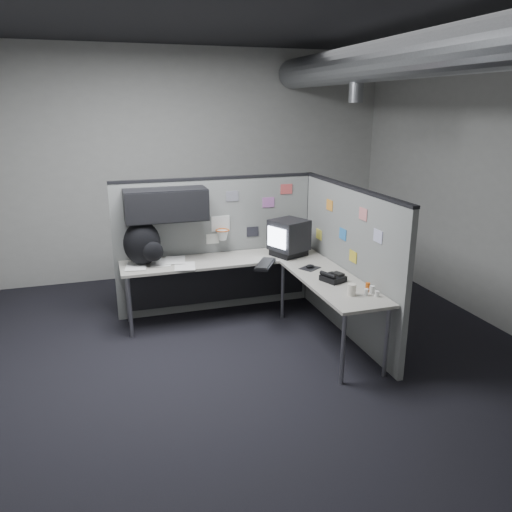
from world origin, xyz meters
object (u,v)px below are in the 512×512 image
object	(u,v)px
desk	(250,274)
keyboard	(265,264)
phone	(333,278)
backpack	(143,244)
monitor	(289,237)

from	to	relation	value
desk	keyboard	xyz separation A→B (m)	(0.14, -0.11, 0.14)
phone	backpack	size ratio (longest dim) A/B	0.54
keyboard	backpack	xyz separation A→B (m)	(-1.26, 0.43, 0.22)
desk	monitor	size ratio (longest dim) A/B	4.73
keyboard	backpack	bearing A→B (deg)	147.44
keyboard	phone	size ratio (longest dim) A/B	1.69
monitor	keyboard	size ratio (longest dim) A/B	1.09
desk	monitor	distance (m)	0.65
phone	backpack	distance (m)	2.08
monitor	backpack	size ratio (longest dim) A/B	0.99
keyboard	monitor	bearing A→B (deg)	23.78
phone	backpack	bearing A→B (deg)	136.25
monitor	backpack	xyz separation A→B (m)	(-1.66, 0.13, 0.02)
keyboard	backpack	size ratio (longest dim) A/B	0.91
phone	keyboard	bearing A→B (deg)	114.38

